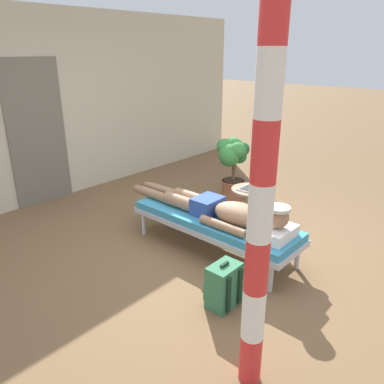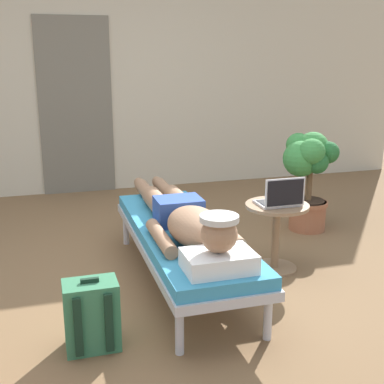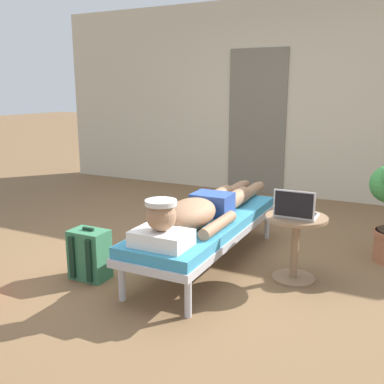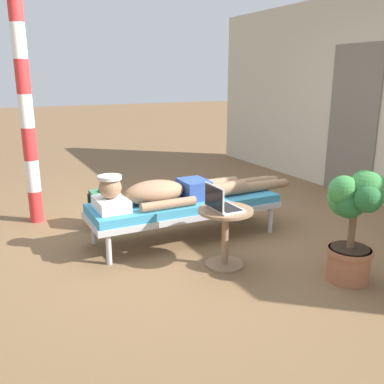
{
  "view_description": "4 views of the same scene",
  "coord_description": "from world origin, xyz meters",
  "px_view_note": "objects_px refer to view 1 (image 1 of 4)",
  "views": [
    {
      "loc": [
        -2.91,
        -2.36,
        2.15
      ],
      "look_at": [
        0.07,
        0.28,
        0.64
      ],
      "focal_mm": 35.58,
      "sensor_mm": 36.0,
      "label": 1
    },
    {
      "loc": [
        -0.81,
        -3.3,
        1.61
      ],
      "look_at": [
        0.24,
        0.2,
        0.62
      ],
      "focal_mm": 47.4,
      "sensor_mm": 36.0,
      "label": 2
    },
    {
      "loc": [
        1.57,
        -3.27,
        1.48
      ],
      "look_at": [
        -0.06,
        0.02,
        0.62
      ],
      "focal_mm": 40.98,
      "sensor_mm": 36.0,
      "label": 3
    },
    {
      "loc": [
        3.81,
        -1.81,
        1.64
      ],
      "look_at": [
        0.22,
        0.0,
        0.52
      ],
      "focal_mm": 39.53,
      "sensor_mm": 36.0,
      "label": 4
    }
  ],
  "objects_px": {
    "laptop": "(255,185)",
    "backpack": "(223,286)",
    "lounge_chair": "(214,222)",
    "person_reclining": "(222,210)",
    "porch_post": "(261,212)",
    "potted_plant": "(233,161)",
    "side_table": "(250,201)"
  },
  "relations": [
    {
      "from": "laptop",
      "to": "backpack",
      "type": "height_order",
      "value": "laptop"
    },
    {
      "from": "lounge_chair",
      "to": "person_reclining",
      "type": "distance_m",
      "value": 0.2
    },
    {
      "from": "person_reclining",
      "to": "lounge_chair",
      "type": "bearing_deg",
      "value": 90.0
    },
    {
      "from": "lounge_chair",
      "to": "porch_post",
      "type": "relative_size",
      "value": 0.78
    },
    {
      "from": "potted_plant",
      "to": "porch_post",
      "type": "relative_size",
      "value": 0.37
    },
    {
      "from": "lounge_chair",
      "to": "porch_post",
      "type": "distance_m",
      "value": 2.02
    },
    {
      "from": "potted_plant",
      "to": "porch_post",
      "type": "distance_m",
      "value": 3.48
    },
    {
      "from": "side_table",
      "to": "person_reclining",
      "type": "bearing_deg",
      "value": -170.61
    },
    {
      "from": "potted_plant",
      "to": "person_reclining",
      "type": "bearing_deg",
      "value": -148.03
    },
    {
      "from": "backpack",
      "to": "porch_post",
      "type": "relative_size",
      "value": 0.17
    },
    {
      "from": "person_reclining",
      "to": "side_table",
      "type": "distance_m",
      "value": 0.78
    },
    {
      "from": "person_reclining",
      "to": "side_table",
      "type": "bearing_deg",
      "value": 9.39
    },
    {
      "from": "lounge_chair",
      "to": "person_reclining",
      "type": "height_order",
      "value": "person_reclining"
    },
    {
      "from": "lounge_chair",
      "to": "backpack",
      "type": "distance_m",
      "value": 1.0
    },
    {
      "from": "side_table",
      "to": "porch_post",
      "type": "xyz_separation_m",
      "value": [
        -1.99,
        -1.33,
        0.9
      ]
    },
    {
      "from": "lounge_chair",
      "to": "laptop",
      "type": "distance_m",
      "value": 0.79
    },
    {
      "from": "lounge_chair",
      "to": "laptop",
      "type": "bearing_deg",
      "value": -2.06
    },
    {
      "from": "laptop",
      "to": "person_reclining",
      "type": "bearing_deg",
      "value": -174.47
    },
    {
      "from": "person_reclining",
      "to": "porch_post",
      "type": "bearing_deg",
      "value": -135.86
    },
    {
      "from": "lounge_chair",
      "to": "backpack",
      "type": "bearing_deg",
      "value": -136.68
    },
    {
      "from": "lounge_chair",
      "to": "person_reclining",
      "type": "relative_size",
      "value": 0.91
    },
    {
      "from": "person_reclining",
      "to": "porch_post",
      "type": "height_order",
      "value": "porch_post"
    },
    {
      "from": "lounge_chair",
      "to": "side_table",
      "type": "bearing_deg",
      "value": 1.86
    },
    {
      "from": "lounge_chair",
      "to": "person_reclining",
      "type": "xyz_separation_m",
      "value": [
        0.0,
        -0.1,
        0.17
      ]
    },
    {
      "from": "backpack",
      "to": "side_table",
      "type": "bearing_deg",
      "value": 25.56
    },
    {
      "from": "laptop",
      "to": "porch_post",
      "type": "relative_size",
      "value": 0.12
    },
    {
      "from": "backpack",
      "to": "porch_post",
      "type": "xyz_separation_m",
      "value": [
        -0.52,
        -0.63,
        1.06
      ]
    },
    {
      "from": "side_table",
      "to": "laptop",
      "type": "xyz_separation_m",
      "value": [
        0.0,
        -0.05,
        0.23
      ]
    },
    {
      "from": "side_table",
      "to": "porch_post",
      "type": "bearing_deg",
      "value": -146.26
    },
    {
      "from": "laptop",
      "to": "backpack",
      "type": "distance_m",
      "value": 1.65
    },
    {
      "from": "backpack",
      "to": "potted_plant",
      "type": "bearing_deg",
      "value": 34.38
    },
    {
      "from": "person_reclining",
      "to": "potted_plant",
      "type": "height_order",
      "value": "potted_plant"
    }
  ]
}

